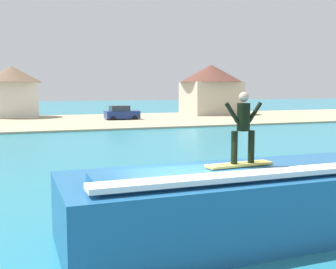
% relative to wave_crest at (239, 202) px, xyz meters
% --- Properties ---
extents(ground_plane, '(260.00, 260.00, 0.00)m').
position_rel_wave_crest_xyz_m(ground_plane, '(-1.61, 0.26, -0.89)').
color(ground_plane, teal).
extents(wave_crest, '(9.01, 3.37, 1.89)m').
position_rel_wave_crest_xyz_m(wave_crest, '(0.00, 0.00, 0.00)').
color(wave_crest, '#205C91').
rests_on(wave_crest, ground_plane).
extents(surfboard, '(1.79, 0.52, 0.06)m').
position_rel_wave_crest_xyz_m(surfboard, '(-0.16, -0.24, 1.03)').
color(surfboard, '#EAD159').
rests_on(surfboard, wave_crest).
extents(surfer, '(1.03, 0.32, 1.75)m').
position_rel_wave_crest_xyz_m(surfer, '(-0.10, -0.29, 2.04)').
color(surfer, black).
rests_on(surfer, surfboard).
extents(shoreline_bank, '(120.00, 22.50, 0.19)m').
position_rel_wave_crest_xyz_m(shoreline_bank, '(-1.61, 39.07, -0.80)').
color(shoreline_bank, tan).
rests_on(shoreline_bank, ground_plane).
extents(car_far_shore, '(4.05, 2.32, 1.86)m').
position_rel_wave_crest_xyz_m(car_far_shore, '(6.63, 38.79, 0.06)').
color(car_far_shore, navy).
rests_on(car_far_shore, ground_plane).
extents(house_gabled_white, '(9.17, 9.17, 7.36)m').
position_rel_wave_crest_xyz_m(house_gabled_white, '(21.46, 44.49, 3.26)').
color(house_gabled_white, beige).
rests_on(house_gabled_white, ground_plane).
extents(house_small_cottage, '(7.60, 7.60, 6.79)m').
position_rel_wave_crest_xyz_m(house_small_cottage, '(-5.59, 47.39, 3.10)').
color(house_small_cottage, silver).
rests_on(house_small_cottage, ground_plane).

